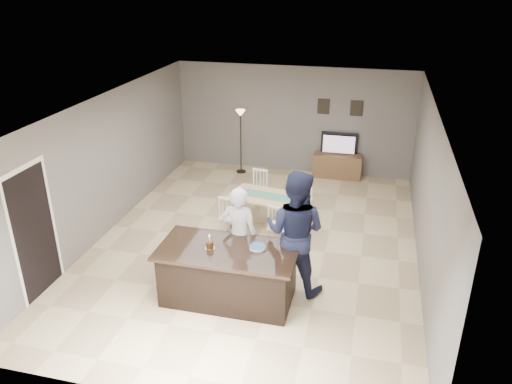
% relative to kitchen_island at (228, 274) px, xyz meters
% --- Properties ---
extents(floor, '(8.00, 8.00, 0.00)m').
position_rel_kitchen_island_xyz_m(floor, '(0.00, 1.80, -0.45)').
color(floor, '#D1B686').
rests_on(floor, ground).
extents(room_shell, '(8.00, 8.00, 8.00)m').
position_rel_kitchen_island_xyz_m(room_shell, '(0.00, 1.80, 1.22)').
color(room_shell, slate).
rests_on(room_shell, floor).
extents(kitchen_island, '(2.15, 1.10, 0.90)m').
position_rel_kitchen_island_xyz_m(kitchen_island, '(0.00, 0.00, 0.00)').
color(kitchen_island, black).
rests_on(kitchen_island, floor).
extents(tv_console, '(1.20, 0.40, 0.60)m').
position_rel_kitchen_island_xyz_m(tv_console, '(1.20, 5.57, -0.15)').
color(tv_console, brown).
rests_on(tv_console, floor).
extents(television, '(0.91, 0.12, 0.53)m').
position_rel_kitchen_island_xyz_m(television, '(1.20, 5.64, 0.41)').
color(television, black).
rests_on(television, tv_console).
extents(tv_screen_glow, '(0.78, 0.00, 0.78)m').
position_rel_kitchen_island_xyz_m(tv_screen_glow, '(1.20, 5.56, 0.42)').
color(tv_screen_glow, '#D95818').
rests_on(tv_screen_glow, tv_console).
extents(picture_frames, '(1.10, 0.02, 0.38)m').
position_rel_kitchen_island_xyz_m(picture_frames, '(1.15, 5.78, 1.30)').
color(picture_frames, black).
rests_on(picture_frames, room_shell).
extents(doorway, '(0.00, 2.10, 2.65)m').
position_rel_kitchen_island_xyz_m(doorway, '(-2.99, -0.50, 0.80)').
color(doorway, black).
rests_on(doorway, floor).
extents(woman, '(0.65, 0.46, 1.70)m').
position_rel_kitchen_island_xyz_m(woman, '(0.03, 0.55, 0.40)').
color(woman, silver).
rests_on(woman, floor).
extents(man, '(1.13, 0.95, 2.06)m').
position_rel_kitchen_island_xyz_m(man, '(0.95, 0.55, 0.58)').
color(man, '#181B34').
rests_on(man, floor).
extents(birthday_cake, '(0.15, 0.15, 0.23)m').
position_rel_kitchen_island_xyz_m(birthday_cake, '(-0.27, -0.04, 0.50)').
color(birthday_cake, gold).
rests_on(birthday_cake, kitchen_island).
extents(plate_stack, '(0.26, 0.26, 0.04)m').
position_rel_kitchen_island_xyz_m(plate_stack, '(0.44, 0.13, 0.47)').
color(plate_stack, white).
rests_on(plate_stack, kitchen_island).
extents(dining_table, '(1.67, 1.88, 0.90)m').
position_rel_kitchen_island_xyz_m(dining_table, '(0.07, 2.52, 0.12)').
color(dining_table, tan).
rests_on(dining_table, floor).
extents(floor_lamp, '(0.25, 0.25, 1.65)m').
position_rel_kitchen_island_xyz_m(floor_lamp, '(-1.25, 5.34, 0.82)').
color(floor_lamp, black).
rests_on(floor_lamp, floor).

